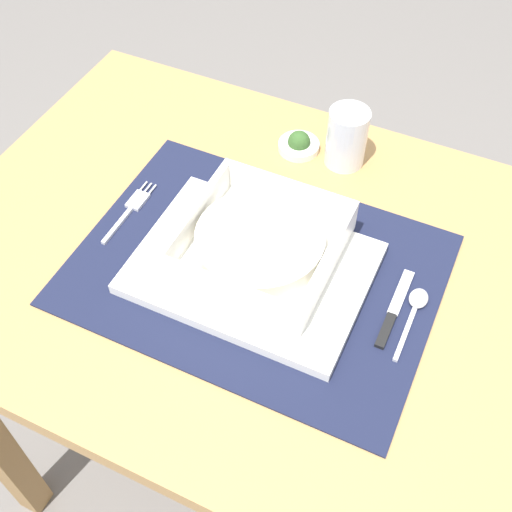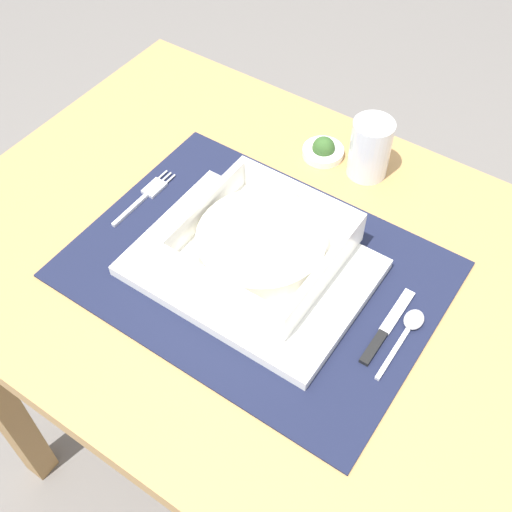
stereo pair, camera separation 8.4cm
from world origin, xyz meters
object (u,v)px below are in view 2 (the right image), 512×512
Objects in this scene: fork at (148,194)px; drinking_glass at (370,150)px; condiment_saucer at (323,150)px; porridge_bowl at (261,245)px; dining_table at (257,306)px; spoon at (410,327)px; butter_knife at (385,331)px.

drinking_glass is (0.24, 0.23, 0.04)m from fork.
porridge_bowl is at bearing -79.97° from condiment_saucer.
porridge_bowl is 0.24m from condiment_saucer.
fork is 0.28m from condiment_saucer.
fork is at bearing -136.50° from drinking_glass.
spoon is (0.22, 0.01, 0.13)m from dining_table.
drinking_glass is (-0.16, 0.24, 0.04)m from butter_knife.
dining_table is 0.26m from spoon.
fork is at bearing -126.77° from condiment_saucer.
butter_knife is (-0.02, -0.02, -0.00)m from spoon.
fork is 1.38× the size of drinking_glass.
porridge_bowl is 3.08× the size of condiment_saucer.
fork is 0.42m from spoon.
spoon is 0.33m from condiment_saucer.
porridge_bowl is 1.73× the size of spoon.
dining_table is 0.23m from fork.
spoon is 0.89× the size of butter_knife.
drinking_glass is (-0.18, 0.22, 0.04)m from spoon.
porridge_bowl is 2.12× the size of drinking_glass.
condiment_saucer is at bearing 57.50° from fork.
butter_knife is (0.19, -0.01, -0.03)m from porridge_bowl.
fork is at bearing 179.86° from dining_table.
spoon is 0.03m from butter_knife.
dining_table is 6.88× the size of fork.
drinking_glass reaches higher than dining_table.
fork is (-0.19, 0.00, 0.13)m from dining_table.
spoon is (0.42, 0.01, 0.00)m from fork.
porridge_bowl is (0.01, -0.01, 0.16)m from dining_table.
dining_table is 4.49× the size of porridge_bowl.
butter_knife reaches higher than fork.
condiment_saucer is (0.17, 0.22, 0.00)m from fork.
porridge_bowl reaches higher than fork.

